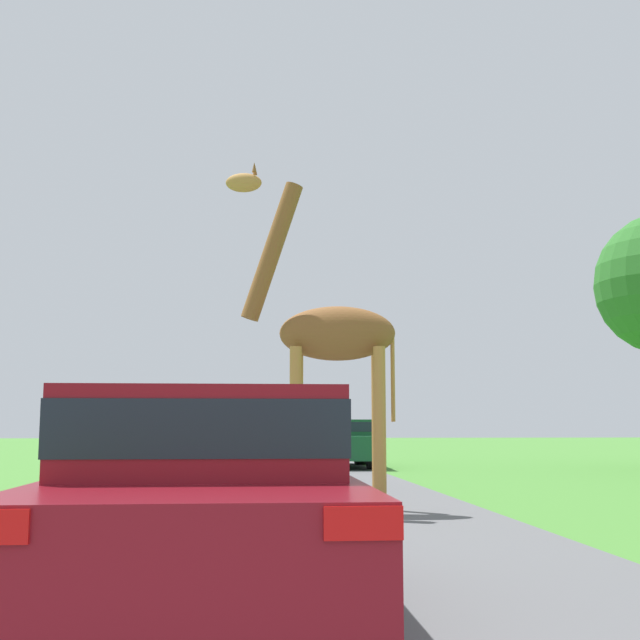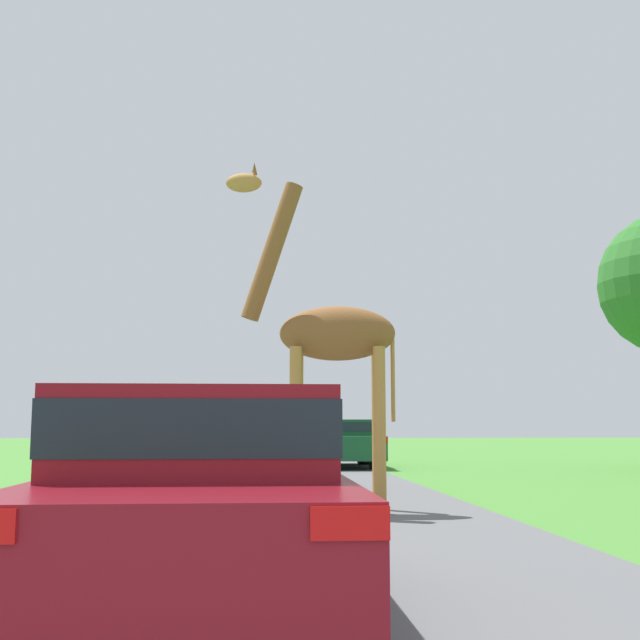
{
  "view_description": "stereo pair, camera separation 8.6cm",
  "coord_description": "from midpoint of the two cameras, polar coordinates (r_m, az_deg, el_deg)",
  "views": [
    {
      "loc": [
        0.24,
        -0.51,
        1.26
      ],
      "look_at": [
        1.26,
        11.48,
        2.85
      ],
      "focal_mm": 45.0,
      "sensor_mm": 36.0,
      "label": 1
    },
    {
      "loc": [
        0.32,
        -0.51,
        1.26
      ],
      "look_at": [
        1.26,
        11.48,
        2.85
      ],
      "focal_mm": 45.0,
      "sensor_mm": 36.0,
      "label": 2
    }
  ],
  "objects": [
    {
      "name": "car_lead_maroon",
      "position": [
        5.74,
        -8.58,
        -12.03
      ],
      "size": [
        1.99,
        4.18,
        1.51
      ],
      "color": "maroon",
      "rests_on": "ground"
    },
    {
      "name": "car_far_ahead",
      "position": [
        24.85,
        1.47,
        -8.64
      ],
      "size": [
        1.91,
        4.63,
        1.43
      ],
      "color": "#144C28",
      "rests_on": "ground"
    },
    {
      "name": "giraffe_near_road",
      "position": [
        12.12,
        0.35,
        -1.58
      ],
      "size": [
        2.64,
        0.92,
        5.32
      ],
      "rotation": [
        0.0,
        0.0,
        1.47
      ],
      "color": "#B77F3D",
      "rests_on": "ground"
    },
    {
      "name": "car_verge_right",
      "position": [
        22.4,
        -9.83,
        -8.79
      ],
      "size": [
        1.93,
        4.36,
        1.33
      ],
      "color": "silver",
      "rests_on": "ground"
    },
    {
      "name": "car_queue_left",
      "position": [
        16.48,
        -4.18,
        -9.18
      ],
      "size": [
        1.72,
        4.08,
        1.45
      ],
      "color": "black",
      "rests_on": "ground"
    },
    {
      "name": "car_queue_right",
      "position": [
        28.86,
        -6.78,
        -8.56
      ],
      "size": [
        1.77,
        4.0,
        1.27
      ],
      "color": "gray",
      "rests_on": "ground"
    },
    {
      "name": "road",
      "position": [
        30.54,
        -5.48,
        -9.82
      ],
      "size": [
        7.6,
        120.0,
        0.0
      ],
      "color": "#5B5B5E",
      "rests_on": "ground"
    }
  ]
}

